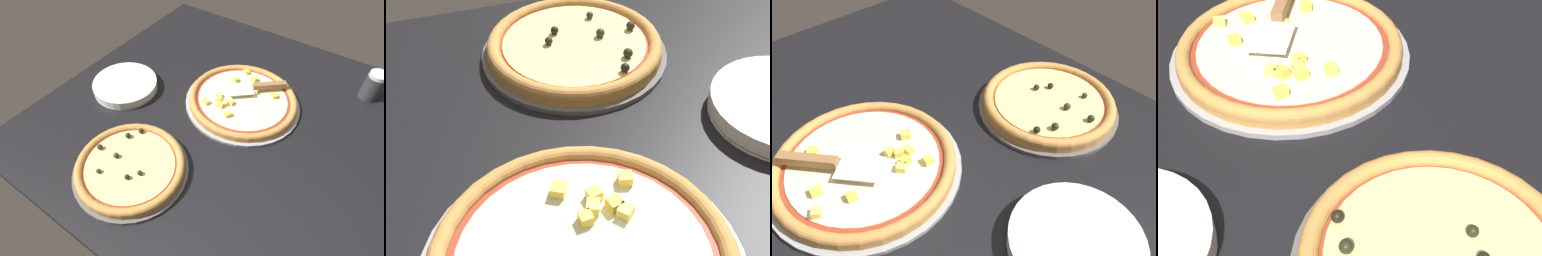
% 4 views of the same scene
% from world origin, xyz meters
% --- Properties ---
extents(ground_plane, '(1.34, 1.24, 0.04)m').
position_xyz_m(ground_plane, '(0.00, 0.00, -0.02)').
color(ground_plane, black).
extents(pizza_pan_front, '(0.43, 0.43, 0.01)m').
position_xyz_m(pizza_pan_front, '(0.02, -0.09, 0.01)').
color(pizza_pan_front, '#939399').
rests_on(pizza_pan_front, ground_plane).
extents(pizza_front, '(0.40, 0.40, 0.03)m').
position_xyz_m(pizza_front, '(0.02, -0.09, 0.02)').
color(pizza_front, '#B77F3D').
rests_on(pizza_front, pizza_pan_front).
extents(pizza_pan_back, '(0.36, 0.36, 0.01)m').
position_xyz_m(pizza_pan_back, '(0.16, 0.38, 0.01)').
color(pizza_pan_back, '#565451').
rests_on(pizza_pan_back, ground_plane).
extents(pizza_back, '(0.34, 0.34, 0.04)m').
position_xyz_m(pizza_back, '(0.16, 0.38, 0.02)').
color(pizza_back, '#B77F3D').
rests_on(pizza_back, pizza_pan_back).
extents(serving_spatula, '(0.20, 0.18, 0.02)m').
position_xyz_m(serving_spatula, '(-0.02, -0.16, 0.05)').
color(serving_spatula, silver).
rests_on(serving_spatula, pizza_front).
extents(plate_stack, '(0.25, 0.25, 0.04)m').
position_xyz_m(plate_stack, '(0.44, 0.10, 0.02)').
color(plate_stack, white).
rests_on(plate_stack, ground_plane).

